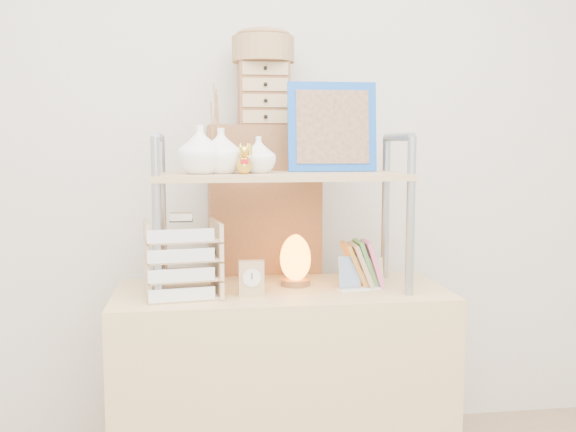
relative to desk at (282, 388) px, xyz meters
name	(u,v)px	position (x,y,z in m)	size (l,w,h in m)	color
desk	(282,388)	(0.00, 0.00, 0.00)	(1.20, 0.50, 0.75)	tan
cabinet	(264,287)	(-0.03, 0.37, 0.30)	(0.45, 0.24, 1.35)	brown
hutch	(264,168)	(-0.06, 0.01, 0.82)	(0.90, 0.34, 0.75)	#92999F
letter_tray	(182,263)	(-0.35, -0.06, 0.49)	(0.27, 0.25, 0.29)	tan
salt_lamp	(295,260)	(0.06, 0.06, 0.47)	(0.13, 0.12, 0.19)	brown
desk_clock	(251,278)	(-0.12, -0.08, 0.44)	(0.09, 0.04, 0.12)	tan
postcard_stand	(361,280)	(0.29, -0.04, 0.41)	(0.17, 0.07, 0.12)	white
drawer_chest	(263,94)	(-0.03, 0.35, 1.10)	(0.20, 0.16, 0.25)	brown
woven_basket	(263,50)	(-0.03, 0.35, 1.28)	(0.25, 0.25, 0.10)	olive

